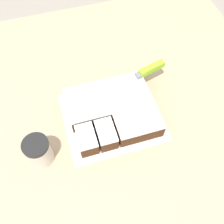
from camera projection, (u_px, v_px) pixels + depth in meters
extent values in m
plane|color=#9E9384|center=(98.00, 187.00, 1.70)|extent=(8.00, 8.00, 0.00)
cube|color=tan|center=(94.00, 160.00, 1.30)|extent=(1.40, 1.10, 0.94)
cube|color=white|center=(112.00, 117.00, 0.88)|extent=(0.32, 0.28, 0.01)
cube|color=#472814|center=(108.00, 101.00, 0.88)|extent=(0.27, 0.14, 0.05)
cube|color=white|center=(108.00, 96.00, 0.86)|extent=(0.27, 0.14, 0.01)
cube|color=#472814|center=(138.00, 126.00, 0.83)|extent=(0.14, 0.09, 0.05)
cube|color=white|center=(139.00, 121.00, 0.81)|extent=(0.14, 0.09, 0.01)
cube|color=#472814|center=(87.00, 140.00, 0.81)|extent=(0.06, 0.09, 0.05)
cube|color=white|center=(86.00, 136.00, 0.78)|extent=(0.06, 0.09, 0.01)
cube|color=#472814|center=(106.00, 135.00, 0.82)|extent=(0.06, 0.09, 0.05)
cube|color=white|center=(106.00, 131.00, 0.79)|extent=(0.06, 0.09, 0.01)
cube|color=silver|center=(111.00, 90.00, 0.87)|extent=(0.23, 0.08, 0.00)
cube|color=slate|center=(138.00, 76.00, 0.89)|extent=(0.02, 0.03, 0.02)
cube|color=#8CCC26|center=(152.00, 68.00, 0.90)|extent=(0.10, 0.05, 0.02)
cylinder|color=beige|center=(39.00, 152.00, 0.77)|extent=(0.07, 0.07, 0.09)
cylinder|color=black|center=(35.00, 145.00, 0.73)|extent=(0.08, 0.08, 0.01)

